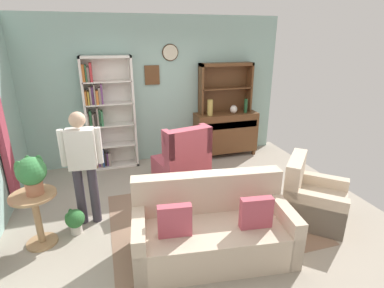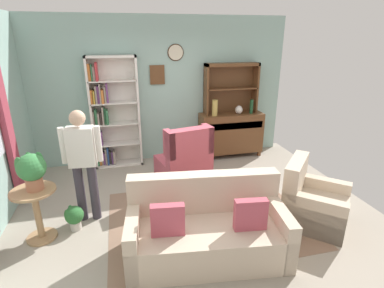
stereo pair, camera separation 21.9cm
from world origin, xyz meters
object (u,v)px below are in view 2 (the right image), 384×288
armchair_floral (312,204)px  person_reading (83,159)px  potted_plant_small (74,216)px  vase_tall (215,108)px  bottle_wine (251,107)px  sideboard (231,132)px  potted_plant_large (32,169)px  bookshelf (111,115)px  book_stack (176,182)px  wingback_chair (185,163)px  couch_floral (207,230)px  plant_stand (37,209)px  coffee_table (184,188)px  sideboard_hutch (231,81)px  vase_round (239,110)px

armchair_floral → person_reading: (-2.95, 0.82, 0.62)m
armchair_floral → potted_plant_small: armchair_floral is taller
vase_tall → person_reading: (-2.36, -1.67, -0.17)m
vase_tall → bottle_wine: size_ratio=1.10×
sideboard → potted_plant_large: (-3.28, -2.06, 0.45)m
bookshelf → book_stack: bearing=-65.7°
bottle_wine → wingback_chair: bearing=-149.4°
couch_floral → potted_plant_large: bearing=158.4°
plant_stand → potted_plant_large: 0.53m
bottle_wine → book_stack: bottle_wine is taller
bottle_wine → couch_floral: 3.33m
potted_plant_large → bottle_wine: bearing=28.2°
bottle_wine → coffee_table: bearing=-135.5°
sideboard_hutch → bottle_wine: sideboard_hutch is taller
vase_tall → plant_stand: (-2.92, -1.99, -0.65)m
vase_tall → couch_floral: bearing=-109.4°
bottle_wine → sideboard: bearing=167.1°
armchair_floral → wingback_chair: size_ratio=1.03×
bookshelf → armchair_floral: 3.79m
wingback_chair → potted_plant_large: 2.37m
vase_round → potted_plant_large: bearing=-149.7°
vase_tall → couch_floral: 3.00m
bottle_wine → potted_plant_large: bottle_wine is taller
bottle_wine → wingback_chair: (-1.61, -0.95, -0.68)m
sideboard_hutch → vase_tall: sideboard_hutch is taller
potted_plant_small → person_reading: (0.17, 0.22, 0.71)m
armchair_floral → plant_stand: bearing=171.8°
vase_round → bottle_wine: bearing=-4.9°
bookshelf → couch_floral: 3.16m
bottle_wine → book_stack: 2.66m
armchair_floral → person_reading: 3.13m
plant_stand → sideboard_hutch: bearing=33.3°
sideboard_hutch → book_stack: bearing=-128.2°
plant_stand → bottle_wine: bearing=28.1°
vase_round → plant_stand: size_ratio=0.25×
vase_round → wingback_chair: 1.78m
potted_plant_large → bookshelf: bearing=67.4°
vase_round → potted_plant_small: bearing=-148.0°
vase_round → plant_stand: bearing=-149.8°
person_reading → sideboard_hutch: bearing=34.2°
bottle_wine → potted_plant_large: 4.17m
couch_floral → book_stack: bearing=99.9°
bookshelf → wingback_chair: 1.74m
bottle_wine → potted_plant_large: size_ratio=0.63×
sideboard → sideboard_hutch: bearing=90.0°
sideboard_hutch → potted_plant_large: bearing=-146.6°
bottle_wine → coffee_table: (-1.79, -1.76, -0.71)m
plant_stand → potted_plant_large: bearing=19.7°
sideboard → plant_stand: sideboard is taller
potted_plant_large → book_stack: (1.76, 0.23, -0.51)m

